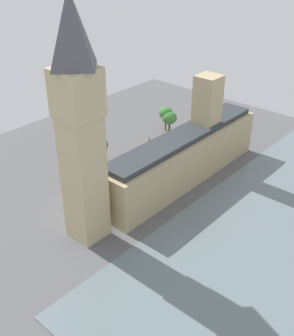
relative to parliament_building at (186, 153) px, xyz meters
name	(u,v)px	position (x,y,z in m)	size (l,w,h in m)	color
ground_plane	(177,177)	(1.99, 1.27, -8.47)	(139.39, 139.39, 0.00)	#565659
river_thames	(275,219)	(-31.64, 1.27, -8.35)	(42.13, 125.45, 0.25)	slate
parliament_building	(186,153)	(0.00, 0.00, 0.00)	(12.04, 62.52, 30.51)	tan
clock_tower	(79,123)	(1.40, 38.65, 22.49)	(9.17, 9.17, 59.79)	tan
car_black_kerbside	(180,138)	(17.14, -20.25, -7.59)	(2.10, 4.46, 1.74)	black
car_yellow_cab_under_trees	(179,146)	(13.60, -14.73, -7.59)	(2.04, 4.76, 1.74)	gold
double_decker_bus_corner	(160,148)	(15.53, -6.48, -5.84)	(2.80, 10.54, 4.75)	red
double_decker_bus_trailing	(122,166)	(16.52, 11.12, -5.84)	(3.18, 10.64, 4.75)	red
car_dark_green_midblock	(102,186)	(14.41, 21.73, -7.59)	(1.99, 4.55, 1.74)	#19472D
pedestrian_near_tower	(124,188)	(9.05, 17.74, -7.71)	(0.67, 0.71, 1.69)	navy
plane_tree_leading	(100,145)	(25.69, 11.78, -1.32)	(5.40, 5.40, 9.50)	brown
plane_tree_by_river_gate	(166,113)	(27.07, -23.66, -1.41)	(5.38, 5.38, 9.40)	brown
plane_tree_opposite_hall	(68,162)	(26.50, 24.34, -2.59)	(4.70, 4.70, 7.94)	brown
plane_tree_far_end	(169,118)	(25.02, -23.32, -2.67)	(5.77, 5.77, 8.29)	brown
street_lamp_slot_10	(170,121)	(25.16, -24.09, -4.18)	(0.56, 0.56, 6.12)	black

